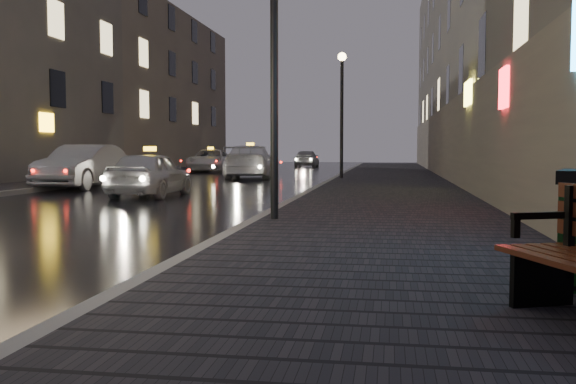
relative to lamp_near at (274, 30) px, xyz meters
The scene contains 13 objects.
sidewalk 15.52m from the lamp_near, 82.22° to the left, with size 4.60×58.00×0.15m, color black.
curb 15.39m from the lamp_near, 91.34° to the left, with size 0.20×58.00×0.15m, color slate.
sidewalk_far 18.65m from the lamp_near, 125.12° to the left, with size 2.40×58.00×0.15m, color black.
curb_far 17.95m from the lamp_near, 121.66° to the left, with size 0.20×58.00×0.15m, color slate.
building_near 19.94m from the lamp_near, 74.55° to the left, with size 1.80×50.00×13.00m, color #605B54.
building_far_c 36.45m from the lamp_near, 114.95° to the left, with size 6.00×22.00×11.00m, color #6B6051.
lamp_near is the anchor object (origin of this frame).
lamp_far 16.00m from the lamp_near, 90.00° to the left, with size 0.36×0.36×5.28m.
taxi_near 8.64m from the lamp_near, 126.60° to the left, with size 1.57×3.90×1.33m, color #BAB9C0.
car_left_mid 13.45m from the lamp_near, 131.03° to the left, with size 1.63×4.68×1.54m, color gray.
taxi_mid 19.10m from the lamp_near, 103.73° to the left, with size 2.16×5.30×1.54m, color white.
taxi_far 27.36m from the lamp_near, 108.31° to the left, with size 2.25×4.87×1.35m, color silver.
car_far 36.31m from the lamp_near, 96.45° to the left, with size 1.55×3.85×1.31m, color gray.
Camera 1 is at (3.89, -5.27, 1.41)m, focal length 40.00 mm.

